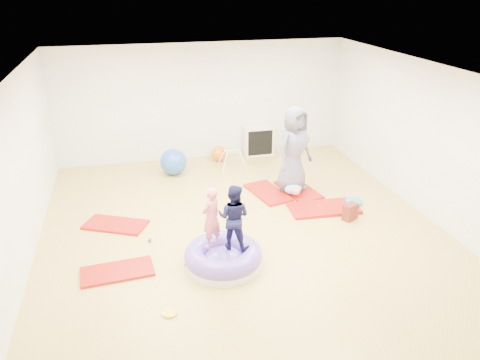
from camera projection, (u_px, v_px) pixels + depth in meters
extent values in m
cube|color=gold|center=(244.00, 233.00, 8.28)|extent=(7.00, 8.00, 0.01)
cube|color=white|center=(245.00, 74.00, 7.16)|extent=(7.00, 8.00, 0.01)
cube|color=white|center=(203.00, 102.00, 11.28)|extent=(7.00, 0.01, 2.80)
cube|color=white|center=(358.00, 315.00, 4.16)|extent=(7.00, 0.01, 2.80)
cube|color=white|center=(17.00, 180.00, 6.94)|extent=(0.01, 8.00, 2.80)
cube|color=white|center=(430.00, 143.00, 8.50)|extent=(0.01, 8.00, 2.80)
cube|color=#B42203|center=(117.00, 272.00, 7.16)|extent=(1.12, 0.62, 0.05)
cube|color=#B42203|center=(116.00, 225.00, 8.51)|extent=(1.24, 0.99, 0.05)
cube|color=#B42203|center=(268.00, 193.00, 9.78)|extent=(0.82, 1.25, 0.05)
cube|color=#B42203|center=(324.00, 208.00, 9.11)|extent=(1.38, 0.75, 0.06)
cube|color=#B42203|center=(298.00, 190.00, 9.90)|extent=(0.77, 1.23, 0.05)
cylinder|color=white|center=(223.00, 262.00, 7.33)|extent=(1.18, 1.18, 0.13)
torus|color=#6249BA|center=(223.00, 255.00, 7.28)|extent=(1.22, 1.22, 0.32)
ellipsoid|color=#6249BA|center=(223.00, 259.00, 7.31)|extent=(0.65, 0.65, 0.29)
imported|color=#EF6778|center=(211.00, 215.00, 7.09)|extent=(0.43, 0.40, 1.00)
imported|color=#111239|center=(234.00, 214.00, 7.05)|extent=(0.64, 0.60, 1.05)
imported|color=slate|center=(294.00, 149.00, 9.53)|extent=(1.04, 0.90, 1.79)
ellipsoid|color=#82BED3|center=(293.00, 189.00, 9.63)|extent=(0.36, 0.23, 0.21)
sphere|color=tan|center=(296.00, 191.00, 9.47)|extent=(0.17, 0.17, 0.17)
sphere|color=#2451A3|center=(203.00, 244.00, 7.87)|extent=(0.07, 0.07, 0.07)
sphere|color=#2451A3|center=(236.00, 255.00, 7.56)|extent=(0.07, 0.07, 0.07)
sphere|color=#2F8A2E|center=(319.00, 206.00, 9.16)|extent=(0.07, 0.07, 0.07)
sphere|color=red|center=(237.00, 215.00, 8.85)|extent=(0.07, 0.07, 0.07)
sphere|color=#2451A3|center=(150.00, 240.00, 7.99)|extent=(0.07, 0.07, 0.07)
sphere|color=#2451A3|center=(186.00, 265.00, 7.31)|extent=(0.07, 0.07, 0.07)
sphere|color=#2451A3|center=(173.00, 162.00, 10.63)|extent=(0.61, 0.61, 0.61)
sphere|color=orange|center=(219.00, 153.00, 11.47)|extent=(0.38, 0.38, 0.38)
cylinder|color=silver|center=(225.00, 162.00, 10.75)|extent=(0.18, 0.18, 0.47)
cylinder|color=silver|center=(221.00, 156.00, 11.11)|extent=(0.18, 0.18, 0.47)
cylinder|color=silver|center=(243.00, 161.00, 10.85)|extent=(0.18, 0.18, 0.47)
cylinder|color=silver|center=(239.00, 155.00, 11.21)|extent=(0.18, 0.18, 0.47)
cylinder|color=silver|center=(232.00, 150.00, 10.90)|extent=(0.46, 0.03, 0.03)
sphere|color=red|center=(223.00, 151.00, 10.85)|extent=(0.05, 0.05, 0.05)
sphere|color=#2451A3|center=(242.00, 150.00, 10.95)|extent=(0.05, 0.05, 0.05)
cube|color=silver|center=(258.00, 141.00, 11.82)|extent=(0.73, 0.36, 0.73)
cube|color=black|center=(260.00, 143.00, 11.66)|extent=(0.63, 0.02, 0.63)
cube|color=silver|center=(259.00, 141.00, 11.77)|extent=(0.02, 0.25, 0.64)
cube|color=silver|center=(259.00, 141.00, 11.77)|extent=(0.64, 0.25, 0.02)
cylinder|color=teal|center=(354.00, 202.00, 9.34)|extent=(0.34, 0.34, 0.08)
cube|color=#A82D1D|center=(350.00, 212.00, 8.68)|extent=(0.32, 0.28, 0.32)
cylinder|color=#D9AB08|center=(170.00, 313.00, 6.28)|extent=(0.21, 0.21, 0.03)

